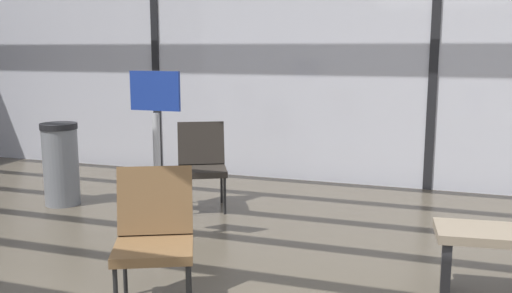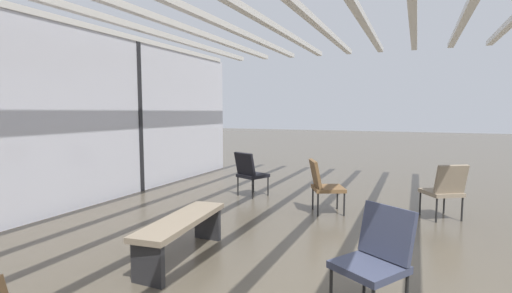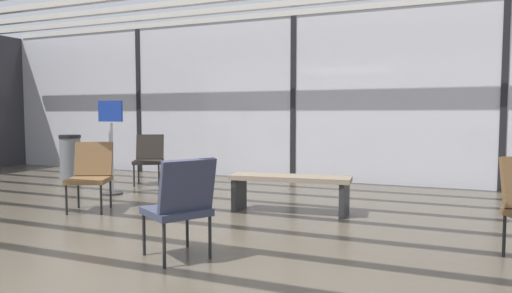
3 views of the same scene
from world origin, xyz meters
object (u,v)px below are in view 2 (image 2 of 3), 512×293
(lounge_chair_5, at_px, (323,183))
(lounge_chair_6, at_px, (445,188))
(lounge_chair_1, at_px, (250,171))
(waiting_bench, at_px, (182,227))
(lounge_chair_3, at_px, (376,253))

(lounge_chair_5, distance_m, lounge_chair_6, 1.83)
(lounge_chair_1, distance_m, waiting_bench, 3.15)
(lounge_chair_3, height_order, lounge_chair_5, same)
(lounge_chair_1, bearing_deg, lounge_chair_5, -177.49)
(lounge_chair_1, height_order, lounge_chair_3, same)
(lounge_chair_6, height_order, waiting_bench, lounge_chair_6)
(lounge_chair_1, height_order, waiting_bench, lounge_chair_1)
(lounge_chair_3, xyz_separation_m, lounge_chair_5, (2.78, 1.10, 0.00))
(lounge_chair_3, relative_size, lounge_chair_5, 1.00)
(lounge_chair_3, bearing_deg, lounge_chair_6, 109.52)
(lounge_chair_1, xyz_separation_m, lounge_chair_3, (-3.37, -2.69, 0.00))
(waiting_bench, bearing_deg, lounge_chair_3, -103.72)
(lounge_chair_3, bearing_deg, lounge_chair_1, 160.57)
(waiting_bench, bearing_deg, lounge_chair_5, -27.99)
(lounge_chair_1, relative_size, lounge_chair_5, 1.00)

